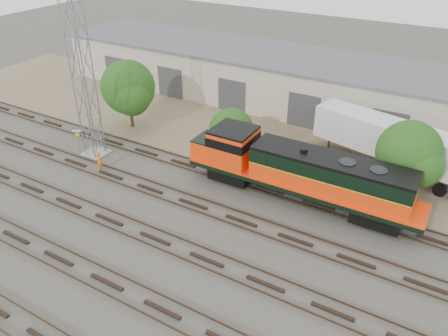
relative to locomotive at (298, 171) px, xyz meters
The scene contains 13 objects.
ground 8.93m from the locomotive, 135.75° to the right, with size 140.00×140.00×0.00m, color #47423A.
dirt_strip 11.17m from the locomotive, 124.38° to the left, with size 80.00×16.00×0.02m, color #726047.
tracks 11.15m from the locomotive, 124.38° to the right, with size 80.00×20.40×0.28m.
warehouse 18.04m from the locomotive, 109.81° to the left, with size 58.40×10.40×5.30m.
locomotive is the anchor object (origin of this frame).
signal_tower 18.43m from the locomotive, behind, with size 1.99×1.99×13.44m.
sign_post 19.97m from the locomotive, behind, with size 0.75×0.34×1.95m.
worker 16.13m from the locomotive, 164.61° to the right, with size 0.62×0.41×1.70m, color orange.
semi_trailer 9.50m from the locomotive, 56.04° to the left, with size 13.55×5.75×4.09m.
dumpster_blue 14.49m from the locomotive, 55.17° to the left, with size 1.60×1.50×1.50m, color #163C9C.
tree_west 18.83m from the locomotive, 169.66° to the left, with size 5.38×5.13×6.71m.
tree_mid 9.07m from the locomotive, 150.48° to the left, with size 4.19×3.99×3.99m.
tree_east 7.99m from the locomotive, 29.53° to the left, with size 4.77×4.54×6.14m.
Camera 1 is at (15.06, -19.90, 18.69)m, focal length 35.00 mm.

